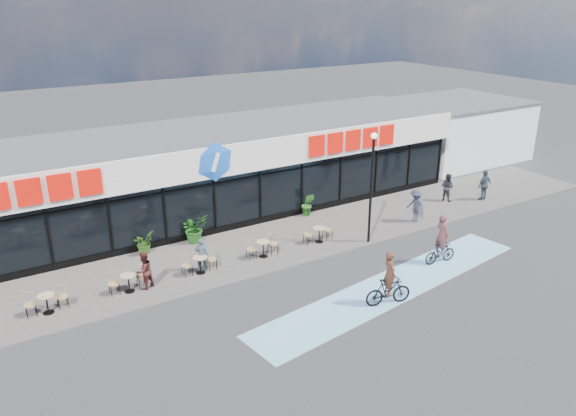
{
  "coord_description": "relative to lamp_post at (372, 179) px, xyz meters",
  "views": [
    {
      "loc": [
        -10.19,
        -16.37,
        11.06
      ],
      "look_at": [
        2.0,
        3.5,
        2.16
      ],
      "focal_mm": 35.0,
      "sensor_mm": 36.0,
      "label": 1
    }
  ],
  "objects": [
    {
      "name": "bike_lane",
      "position": [
        -1.73,
        -3.8,
        -3.21
      ],
      "size": [
        14.17,
        4.13,
        0.01
      ],
      "primitive_type": "cube",
      "rotation": [
        0.0,
        0.0,
        0.14
      ],
      "color": "#6EA8D0",
      "rests_on": "ground"
    },
    {
      "name": "patron_left",
      "position": [
        -7.88,
        1.37,
        -2.38
      ],
      "size": [
        0.63,
        0.54,
        1.47
      ],
      "primitive_type": "imported",
      "rotation": [
        0.0,
        0.0,
        2.71
      ],
      "color": "#32434E",
      "rests_on": "sidewalk"
    },
    {
      "name": "neighbour_building",
      "position": [
        14.77,
        8.7,
        -1.15
      ],
      "size": [
        9.2,
        7.2,
        4.11
      ],
      "color": "silver",
      "rests_on": "ground"
    },
    {
      "name": "building",
      "position": [
        -5.73,
        7.63,
        -0.88
      ],
      "size": [
        30.6,
        6.57,
        4.75
      ],
      "color": "black",
      "rests_on": "ground"
    },
    {
      "name": "patron_right",
      "position": [
        -10.42,
        1.13,
        -2.34
      ],
      "size": [
        0.94,
        0.85,
        1.56
      ],
      "primitive_type": "imported",
      "rotation": [
        0.0,
        0.0,
        3.57
      ],
      "color": "#401917",
      "rests_on": "sidewalk"
    },
    {
      "name": "bistro_set_5",
      "position": [
        -2.01,
        1.28,
        -2.66
      ],
      "size": [
        1.54,
        0.62,
        0.9
      ],
      "color": "tan",
      "rests_on": "sidewalk"
    },
    {
      "name": "pedestrian_c",
      "position": [
        9.26,
        1.13,
        -2.24
      ],
      "size": [
        1.05,
        0.49,
        1.76
      ],
      "primitive_type": "imported",
      "rotation": [
        0.0,
        0.0,
        3.2
      ],
      "color": "#2E3B48",
      "rests_on": "sidewalk"
    },
    {
      "name": "cyclist_b",
      "position": [
        1.37,
        -3.23,
        -2.34
      ],
      "size": [
        1.63,
        0.71,
        2.28
      ],
      "color": "black",
      "rests_on": "ground"
    },
    {
      "name": "bistro_set_4",
      "position": [
        -5.02,
        1.28,
        -2.66
      ],
      "size": [
        1.54,
        0.62,
        0.9
      ],
      "color": "tan",
      "rests_on": "sidewalk"
    },
    {
      "name": "ground",
      "position": [
        -5.73,
        -2.3,
        -3.22
      ],
      "size": [
        120.0,
        120.0,
        0.0
      ],
      "primitive_type": "plane",
      "color": "#28282B",
      "rests_on": "ground"
    },
    {
      "name": "potted_plant_right",
      "position": [
        -0.58,
        4.32,
        -2.49
      ],
      "size": [
        0.88,
        0.85,
        1.24
      ],
      "primitive_type": "imported",
      "rotation": [
        0.0,
        0.0,
        5.63
      ],
      "color": "#235F1B",
      "rests_on": "sidewalk"
    },
    {
      "name": "bistro_set_1",
      "position": [
        -14.07,
        1.28,
        -2.66
      ],
      "size": [
        1.54,
        0.62,
        0.9
      ],
      "color": "tan",
      "rests_on": "sidewalk"
    },
    {
      "name": "cyclist_a",
      "position": [
        -2.92,
        -4.74,
        -2.42
      ],
      "size": [
        1.91,
        0.96,
        2.21
      ],
      "color": "black",
      "rests_on": "ground"
    },
    {
      "name": "bistro_set_3",
      "position": [
        -8.04,
        1.28,
        -2.66
      ],
      "size": [
        1.54,
        0.62,
        0.9
      ],
      "color": "tan",
      "rests_on": "sidewalk"
    },
    {
      "name": "lamp_post",
      "position": [
        0.0,
        0.0,
        0.0
      ],
      "size": [
        0.28,
        0.28,
        5.26
      ],
      "color": "black",
      "rests_on": "sidewalk"
    },
    {
      "name": "sidewalk",
      "position": [
        -5.73,
        2.2,
        -3.17
      ],
      "size": [
        44.0,
        5.0,
        0.1
      ],
      "primitive_type": "cube",
      "color": "#5E5753",
      "rests_on": "ground"
    },
    {
      "name": "potted_plant_mid",
      "position": [
        -6.98,
        4.31,
        -2.44
      ],
      "size": [
        1.39,
        1.26,
        1.36
      ],
      "primitive_type": "imported",
      "rotation": [
        0.0,
        0.0,
        0.18
      ],
      "color": "#1C5117",
      "rests_on": "sidewalk"
    },
    {
      "name": "pedestrian_a",
      "position": [
        3.64,
        0.72,
        -2.24
      ],
      "size": [
        0.69,
        1.15,
        1.75
      ],
      "primitive_type": "imported",
      "rotation": [
        0.0,
        0.0,
        -1.53
      ],
      "color": "#2B3144",
      "rests_on": "sidewalk"
    },
    {
      "name": "pedestrian_b",
      "position": [
        7.39,
        2.15,
        -2.32
      ],
      "size": [
        0.76,
        0.89,
        1.58
      ],
      "primitive_type": "imported",
      "rotation": [
        0.0,
        0.0,
        1.81
      ],
      "color": "#23222B",
      "rests_on": "sidewalk"
    },
    {
      "name": "potted_plant_left",
      "position": [
        -9.43,
        4.32,
        -2.6
      ],
      "size": [
        1.22,
        1.21,
        1.02
      ],
      "primitive_type": "imported",
      "rotation": [
        0.0,
        0.0,
        0.73
      ],
      "color": "#2C5418",
      "rests_on": "sidewalk"
    },
    {
      "name": "bistro_set_2",
      "position": [
        -11.05,
        1.28,
        -2.66
      ],
      "size": [
        1.54,
        0.62,
        0.9
      ],
      "color": "tan",
      "rests_on": "sidewalk"
    }
  ]
}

